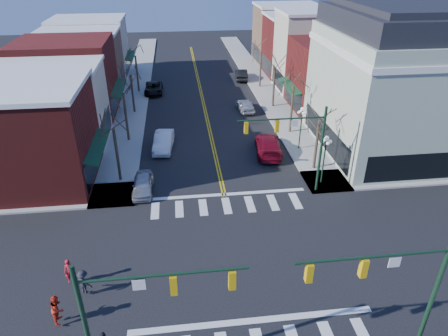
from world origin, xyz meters
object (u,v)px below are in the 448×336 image
object	(u,v)px
car_left_mid	(164,141)
car_right_far	(241,74)
lamppost_corner	(325,152)
car_right_near	(268,145)
lamppost_midblock	(301,121)
car_left_near	(143,184)
pedestrian_red_b	(57,309)
car_left_far	(154,88)
pedestrian_dark_b	(84,282)
victorian_corner	(396,81)
car_right_mid	(245,105)
pedestrian_red_a	(70,271)

from	to	relation	value
car_left_mid	car_right_far	distance (m)	25.02
lamppost_corner	car_right_near	xyz separation A→B (m)	(-3.14, 6.13, -2.13)
lamppost_midblock	car_left_near	size ratio (longest dim) A/B	1.10
car_left_mid	car_right_near	distance (m)	10.12
lamppost_midblock	pedestrian_red_b	xyz separation A→B (m)	(-18.20, -18.46, -1.96)
lamppost_corner	car_left_far	world-z (taller)	lamppost_corner
car_right_far	car_left_far	bearing A→B (deg)	25.82
car_right_far	pedestrian_dark_b	world-z (taller)	pedestrian_dark_b
victorian_corner	car_left_near	distance (m)	24.29
pedestrian_red_b	car_left_near	bearing A→B (deg)	-16.98
car_left_near	pedestrian_dark_b	size ratio (longest dim) A/B	2.57
car_right_near	pedestrian_dark_b	world-z (taller)	pedestrian_dark_b
car_right_near	pedestrian_red_b	world-z (taller)	pedestrian_red_b
lamppost_corner	lamppost_midblock	size ratio (longest dim) A/B	1.00
car_left_near	pedestrian_red_b	xyz separation A→B (m)	(-3.60, -12.49, 0.33)
car_left_near	car_right_far	bearing A→B (deg)	67.45
car_right_near	car_right_far	bearing A→B (deg)	-85.45
car_left_far	car_right_near	xyz separation A→B (m)	(11.41, -19.59, 0.14)
lamppost_corner	car_left_far	distance (m)	29.64
lamppost_midblock	car_right_mid	xyz separation A→B (m)	(-3.40, 11.04, -2.25)
car_right_mid	car_left_far	bearing A→B (deg)	-39.88
victorian_corner	car_left_far	size ratio (longest dim) A/B	2.86
lamppost_midblock	car_left_mid	world-z (taller)	lamppost_midblock
car_left_far	car_right_mid	world-z (taller)	car_right_mid
car_left_mid	car_right_mid	bearing A→B (deg)	49.73
car_left_mid	car_left_far	bearing A→B (deg)	100.73
victorian_corner	car_left_far	distance (m)	30.77
pedestrian_red_b	lamppost_corner	bearing A→B (deg)	-57.59
pedestrian_red_b	car_right_mid	bearing A→B (deg)	-27.54
lamppost_midblock	car_right_far	distance (m)	24.27
car_left_mid	pedestrian_red_a	xyz separation A→B (m)	(-5.14, -17.43, 0.16)
car_left_far	car_right_far	xyz separation A→B (m)	(12.75, 4.88, 0.08)
car_right_near	car_right_mid	bearing A→B (deg)	-81.01
car_left_mid	pedestrian_red_b	distance (m)	20.86
car_right_far	pedestrian_dark_b	bearing A→B (deg)	74.10
lamppost_corner	pedestrian_red_a	xyz separation A→B (m)	(-18.17, -9.18, -2.01)
lamppost_corner	car_right_mid	distance (m)	18.01
car_left_near	pedestrian_red_a	world-z (taller)	pedestrian_red_a
victorian_corner	car_left_mid	xyz separation A→B (m)	(-21.33, 2.24, -5.87)
car_right_near	victorian_corner	bearing A→B (deg)	-172.98
car_right_mid	pedestrian_dark_b	world-z (taller)	pedestrian_dark_b
car_right_mid	pedestrian_red_a	bearing A→B (deg)	57.43
car_left_mid	car_right_near	xyz separation A→B (m)	(9.89, -2.11, 0.04)
car_left_far	car_right_near	distance (m)	22.67
car_left_far	car_right_near	world-z (taller)	car_right_near
car_left_mid	pedestrian_red_a	world-z (taller)	pedestrian_red_a
lamppost_midblock	pedestrian_red_b	bearing A→B (deg)	-134.59
car_left_far	lamppost_corner	bearing A→B (deg)	-59.73
car_left_far	pedestrian_red_a	size ratio (longest dim) A/B	3.12
pedestrian_dark_b	pedestrian_red_a	bearing A→B (deg)	-16.48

